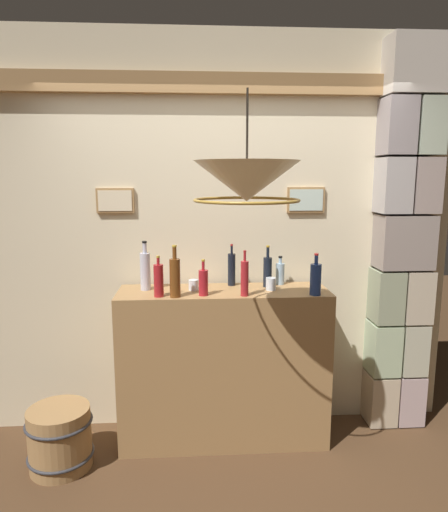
{
  "coord_description": "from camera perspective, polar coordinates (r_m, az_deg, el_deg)",
  "views": [
    {
      "loc": [
        -0.2,
        -2.27,
        1.9
      ],
      "look_at": [
        0.0,
        0.75,
        1.36
      ],
      "focal_mm": 32.19,
      "sensor_mm": 36.0,
      "label": 1
    }
  ],
  "objects": [
    {
      "name": "liquor_bottle_vodka",
      "position": [
        3.09,
        11.31,
        -2.8
      ],
      "size": [
        0.07,
        0.07,
        0.28
      ],
      "color": "navy",
      "rests_on": "bar_shelf_unit"
    },
    {
      "name": "liquor_bottle_scotch",
      "position": [
        3.02,
        -8.13,
        -2.99
      ],
      "size": [
        0.06,
        0.06,
        0.27
      ],
      "color": "#A31D22",
      "rests_on": "bar_shelf_unit"
    },
    {
      "name": "liquor_bottle_amaro",
      "position": [
        2.99,
        -6.12,
        -2.59
      ],
      "size": [
        0.07,
        0.07,
        0.34
      ],
      "color": "brown",
      "rests_on": "bar_shelf_unit"
    },
    {
      "name": "liquor_bottle_gin",
      "position": [
        3.29,
        0.95,
        -1.63
      ],
      "size": [
        0.05,
        0.05,
        0.3
      ],
      "color": "black",
      "rests_on": "bar_shelf_unit"
    },
    {
      "name": "panelled_rear_partition",
      "position": [
        3.39,
        -0.38,
        3.47
      ],
      "size": [
        3.43,
        0.15,
        2.9
      ],
      "color": "beige",
      "rests_on": "ground"
    },
    {
      "name": "bar_shelf_unit",
      "position": [
        3.36,
        -0.06,
        -13.52
      ],
      "size": [
        1.46,
        0.43,
        1.11
      ],
      "primitive_type": "cube",
      "color": "#9E7547",
      "rests_on": "ground"
    },
    {
      "name": "liquor_bottle_mezcal",
      "position": [
        3.21,
        -9.76,
        -1.76
      ],
      "size": [
        0.07,
        0.07,
        0.34
      ],
      "color": "silver",
      "rests_on": "bar_shelf_unit"
    },
    {
      "name": "liquor_bottle_port",
      "position": [
        3.01,
        2.58,
        -2.73
      ],
      "size": [
        0.05,
        0.05,
        0.3
      ],
      "color": "#A32127",
      "rests_on": "bar_shelf_unit"
    },
    {
      "name": "liquor_bottle_tequila",
      "position": [
        3.36,
        6.97,
        -2.13
      ],
      "size": [
        0.06,
        0.06,
        0.21
      ],
      "color": "#A0C0D4",
      "rests_on": "bar_shelf_unit"
    },
    {
      "name": "wooden_barrel",
      "position": [
        3.39,
        -19.71,
        -20.51
      ],
      "size": [
        0.43,
        0.43,
        0.41
      ],
      "color": "#9E7547",
      "rests_on": "ground"
    },
    {
      "name": "glass_tumbler_rocks",
      "position": [
        3.18,
        -3.8,
        -3.61
      ],
      "size": [
        0.07,
        0.07,
        0.07
      ],
      "color": "silver",
      "rests_on": "bar_shelf_unit"
    },
    {
      "name": "liquor_bottle_vermouth",
      "position": [
        3.27,
        5.43,
        -1.9
      ],
      "size": [
        0.06,
        0.06,
        0.3
      ],
      "color": "black",
      "rests_on": "bar_shelf_unit"
    },
    {
      "name": "pendant_lamp",
      "position": [
        2.42,
        2.84,
        9.13
      ],
      "size": [
        0.56,
        0.56,
        0.57
      ],
      "color": "#EFE5C6"
    },
    {
      "name": "liquor_bottle_sherry",
      "position": [
        3.03,
        -2.59,
        -3.25
      ],
      "size": [
        0.06,
        0.06,
        0.24
      ],
      "color": "#A51D25",
      "rests_on": "bar_shelf_unit"
    },
    {
      "name": "stone_pillar",
      "position": [
        3.61,
        21.25,
        1.72
      ],
      "size": [
        0.42,
        0.29,
        2.82
      ],
      "color": "#C4B091",
      "rests_on": "ground"
    },
    {
      "name": "glass_tumbler_highball",
      "position": [
        3.19,
        5.84,
        -3.47
      ],
      "size": [
        0.07,
        0.07,
        0.09
      ],
      "color": "silver",
      "rests_on": "bar_shelf_unit"
    }
  ]
}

